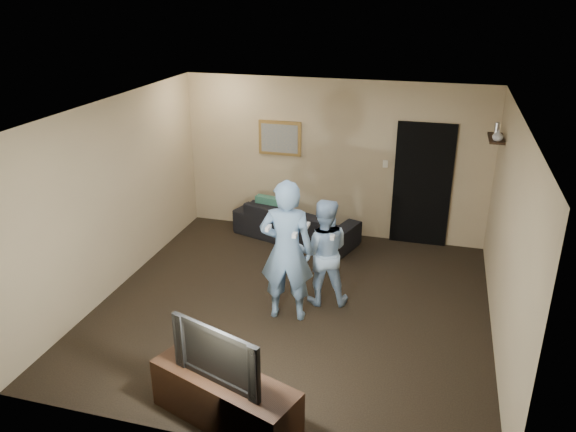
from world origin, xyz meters
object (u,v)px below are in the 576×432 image
(sofa, at_px, (296,222))
(wii_player_left, at_px, (287,251))
(tv_console, at_px, (225,399))
(television, at_px, (223,351))
(wii_player_right, at_px, (323,252))

(sofa, height_order, wii_player_left, wii_player_left)
(sofa, distance_m, tv_console, 4.32)
(sofa, xyz_separation_m, television, (0.44, -4.30, 0.51))
(tv_console, relative_size, television, 1.50)
(sofa, height_order, wii_player_right, wii_player_right)
(tv_console, height_order, television, television)
(television, bearing_deg, wii_player_right, 99.74)
(sofa, bearing_deg, television, 113.40)
(television, height_order, wii_player_left, wii_player_left)
(sofa, height_order, tv_console, sofa)
(wii_player_left, bearing_deg, tv_console, -91.68)
(television, xyz_separation_m, wii_player_right, (0.42, 2.45, -0.08))
(wii_player_right, bearing_deg, tv_console, -99.63)
(sofa, distance_m, wii_player_left, 2.46)
(wii_player_right, bearing_deg, wii_player_left, -126.96)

